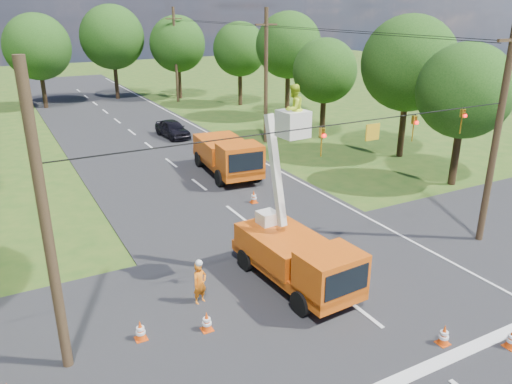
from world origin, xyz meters
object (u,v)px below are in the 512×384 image
pole_left (46,228)px  tree_far_a (37,47)px  tree_right_d (288,45)px  distant_car (173,129)px  traffic_cone_7 (244,161)px  pole_right_far (176,55)px  ground_worker (200,283)px  tree_right_e (240,49)px  tree_right_c (325,71)px  tree_far_b (112,37)px  traffic_cone_1 (512,338)px  pole_right_near (498,131)px  traffic_cone_4 (207,321)px  second_truck (228,155)px  tree_far_c (178,44)px  traffic_cone_2 (275,233)px  traffic_cone_3 (254,197)px  pole_right_mid (266,76)px  tree_right_a (465,91)px  bucket_truck (297,247)px  traffic_cone_8 (444,335)px  traffic_cone_5 (140,330)px  tree_right_b (409,64)px

pole_left → tree_far_a: bearing=84.0°
pole_left → tree_right_d: (24.30, 27.00, 2.18)m
distant_car → tree_far_a: (-7.54, 18.17, 5.48)m
traffic_cone_7 → pole_right_far: pole_right_far is taller
ground_worker → tree_right_e: tree_right_e is taller
tree_right_e → tree_far_a: size_ratio=0.91×
tree_right_c → tree_far_b: size_ratio=0.76×
traffic_cone_1 → pole_right_near: 9.34m
traffic_cone_4 → tree_far_a: bearing=89.8°
pole_right_far → tree_right_d: size_ratio=1.03×
ground_worker → pole_right_far: size_ratio=0.16×
second_truck → ground_worker: bearing=-113.8°
traffic_cone_4 → tree_far_c: (14.69, 42.40, 5.70)m
traffic_cone_4 → tree_far_a: tree_far_a is taller
ground_worker → distant_car: (7.28, 23.59, -0.08)m
traffic_cone_2 → traffic_cone_4: size_ratio=1.00×
tree_far_a → traffic_cone_3: bearing=-79.2°
pole_right_near → pole_right_mid: (0.00, 20.00, 0.00)m
pole_right_mid → tree_right_c: size_ratio=1.28×
traffic_cone_2 → tree_right_d: size_ratio=0.07×
traffic_cone_7 → tree_right_a: (9.42, -9.09, 5.20)m
bucket_truck → traffic_cone_8: size_ratio=10.68×
traffic_cone_3 → pole_left: 14.77m
second_truck → pole_left: (-11.87, -13.93, 3.19)m
distant_car → traffic_cone_4: (-7.73, -25.24, -0.35)m
traffic_cone_3 → traffic_cone_8: same height
pole_right_far → tree_far_b: size_ratio=0.97×
second_truck → traffic_cone_1: second_truck is taller
traffic_cone_2 → traffic_cone_5: (-7.48, -4.30, 0.00)m
pole_left → tree_right_e: bearing=56.3°
second_truck → tree_far_c: bearing=81.2°
ground_worker → traffic_cone_4: 1.76m
pole_right_near → tree_right_d: 27.77m
traffic_cone_3 → bucket_truck: bearing=-107.3°
second_truck → tree_far_a: bearing=109.7°
tree_right_b → pole_right_near: bearing=-118.4°
traffic_cone_1 → pole_left: pole_left is taller
distant_car → traffic_cone_2: (-2.30, -20.38, -0.35)m
traffic_cone_5 → traffic_cone_7: size_ratio=1.00×
pole_right_near → tree_right_d: size_ratio=1.03×
tree_right_b → tree_far_a: tree_right_b is taller
traffic_cone_3 → pole_right_near: size_ratio=0.07×
bucket_truck → traffic_cone_1: bearing=-62.4°
pole_right_near → tree_right_b: bearing=61.6°
traffic_cone_1 → traffic_cone_8: (-1.74, 1.12, 0.00)m
traffic_cone_2 → pole_right_far: size_ratio=0.07×
traffic_cone_1 → pole_right_far: bearing=83.0°
bucket_truck → pole_right_mid: bearing=60.1°
distant_car → pole_right_mid: size_ratio=0.42×
traffic_cone_7 → tree_right_d: size_ratio=0.07×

